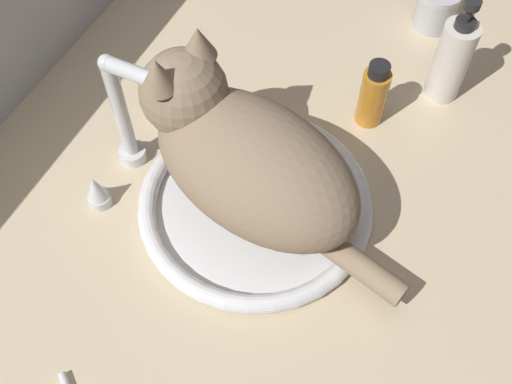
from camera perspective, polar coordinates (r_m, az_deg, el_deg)
name	(u,v)px	position (r cm, az deg, el deg)	size (l,w,h in cm)	color
countertop	(265,196)	(86.26, 0.82, -0.42)	(114.07, 81.93, 3.00)	#CCB793
sink_basin	(256,204)	(82.57, 0.00, -1.10)	(31.99, 31.99, 2.47)	white
faucet	(128,125)	(83.84, -11.97, 6.15)	(20.16, 9.26, 20.15)	silver
cat	(241,153)	(75.65, -1.41, 3.70)	(24.34, 40.31, 20.49)	#8C755B
metal_jar	(436,8)	(109.32, 16.58, 16.24)	(6.97, 6.97, 6.74)	#B2B5BA
soap_pump_bottle	(452,60)	(95.62, 17.91, 11.75)	(5.21, 5.21, 17.82)	silver
amber_bottle	(373,95)	(90.42, 10.95, 8.93)	(4.04, 4.04, 11.20)	#C67A23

